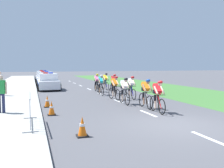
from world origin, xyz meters
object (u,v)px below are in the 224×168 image
object	(u,v)px
cyclist_ninth	(105,81)
spectator_middle	(1,91)
traffic_cone_mid	(52,108)
police_car_third	(43,77)
cyclist_sixth	(114,83)
police_car_nearest	(48,82)
cyclist_fifth	(114,88)
police_car_second	(45,79)
cyclist_third	(124,91)
cyclist_eighth	(97,82)
cyclist_seventh	(101,85)
crowd_barrier_front	(30,110)
cyclist_second	(146,93)
spectator_back	(0,82)
traffic_cone_near	(47,101)
traffic_cone_far	(82,127)
cyclist_lead	(158,96)
cyclist_fourth	(131,87)

from	to	relation	value
cyclist_ninth	spectator_middle	bearing A→B (deg)	-129.68
traffic_cone_mid	police_car_third	bearing A→B (deg)	88.41
cyclist_sixth	police_car_nearest	size ratio (longest dim) A/B	0.39
cyclist_fifth	police_car_second	distance (m)	14.18
cyclist_third	cyclist_eighth	size ratio (longest dim) A/B	1.00
cyclist_seventh	crowd_barrier_front	bearing A→B (deg)	-121.01
cyclist_second	spectator_back	bearing A→B (deg)	137.08
cyclist_third	cyclist_fifth	bearing A→B (deg)	87.95
cyclist_sixth	cyclist_ninth	world-z (taller)	same
cyclist_seventh	spectator_back	world-z (taller)	spectator_back
police_car_nearest	cyclist_seventh	bearing A→B (deg)	-57.41
cyclist_sixth	traffic_cone_mid	xyz separation A→B (m)	(-5.38, -7.08, -0.48)
cyclist_second	crowd_barrier_front	xyz separation A→B (m)	(-5.66, -2.21, -0.14)
traffic_cone_near	spectator_back	world-z (taller)	spectator_back
cyclist_sixth	cyclist_third	bearing A→B (deg)	-102.63
cyclist_second	cyclist_eighth	bearing A→B (deg)	92.90
cyclist_fifth	spectator_back	xyz separation A→B (m)	(-7.19, 3.70, 0.30)
traffic_cone_mid	traffic_cone_far	distance (m)	3.64
cyclist_seventh	police_car_third	xyz separation A→B (m)	(-3.49, 15.89, -0.11)
traffic_cone_near	spectator_middle	xyz separation A→B (m)	(-2.06, -1.50, 0.77)
cyclist_lead	traffic_cone_mid	world-z (taller)	cyclist_lead
cyclist_second	cyclist_third	xyz separation A→B (m)	(-0.58, 1.56, 0.00)
cyclist_fourth	cyclist_seventh	distance (m)	3.04
cyclist_third	spectator_back	bearing A→B (deg)	141.84
cyclist_second	traffic_cone_near	size ratio (longest dim) A/B	2.69
cyclist_eighth	traffic_cone_mid	distance (m)	9.55
police_car_second	police_car_third	world-z (taller)	same
crowd_barrier_front	cyclist_lead	bearing A→B (deg)	9.78
crowd_barrier_front	spectator_middle	xyz separation A→B (m)	(-1.22, 2.66, 0.44)
traffic_cone_near	police_car_nearest	bearing A→B (deg)	86.01
cyclist_eighth	traffic_cone_near	size ratio (longest dim) A/B	2.69
police_car_second	traffic_cone_mid	distance (m)	17.40
cyclist_ninth	police_car_second	bearing A→B (deg)	123.53
cyclist_sixth	police_car_third	distance (m)	15.87
cyclist_lead	cyclist_third	world-z (taller)	same
cyclist_sixth	traffic_cone_far	world-z (taller)	cyclist_sixth
cyclist_fifth	cyclist_eighth	bearing A→B (deg)	88.90
cyclist_seventh	spectator_middle	distance (m)	8.41
spectator_middle	police_car_nearest	bearing A→B (deg)	76.21
cyclist_lead	police_car_third	world-z (taller)	police_car_third
police_car_second	spectator_middle	size ratio (longest dim) A/B	2.63
cyclist_eighth	traffic_cone_mid	world-z (taller)	cyclist_eighth
cyclist_fifth	cyclist_seventh	distance (m)	2.65
cyclist_second	cyclist_ninth	xyz separation A→B (m)	(0.79, 9.70, 0.00)
police_car_second	spectator_middle	world-z (taller)	spectator_middle
police_car_third	traffic_cone_mid	xyz separation A→B (m)	(-0.62, -22.22, -0.37)
cyclist_third	police_car_third	size ratio (longest dim) A/B	0.39
police_car_second	traffic_cone_far	world-z (taller)	police_car_second
cyclist_lead	spectator_back	world-z (taller)	spectator_back
cyclist_eighth	traffic_cone_near	bearing A→B (deg)	-124.94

